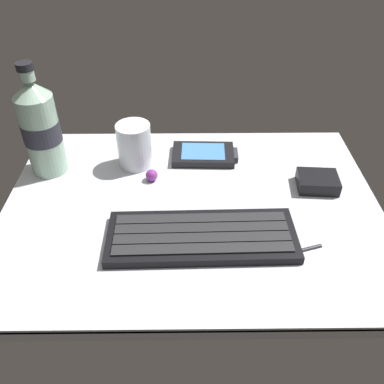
# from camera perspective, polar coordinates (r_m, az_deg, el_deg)

# --- Properties ---
(ground_plane) EXTENTS (0.64, 0.48, 0.03)m
(ground_plane) POSITION_cam_1_polar(r_m,az_deg,el_deg) (0.71, 0.00, -2.65)
(ground_plane) COLOR silver
(keyboard) EXTENTS (0.29, 0.12, 0.02)m
(keyboard) POSITION_cam_1_polar(r_m,az_deg,el_deg) (0.64, 1.36, -6.15)
(keyboard) COLOR black
(keyboard) RESTS_ON ground_plane
(handheld_device) EXTENTS (0.13, 0.08, 0.02)m
(handheld_device) POSITION_cam_1_polar(r_m,az_deg,el_deg) (0.81, 1.65, 5.22)
(handheld_device) COLOR black
(handheld_device) RESTS_ON ground_plane
(juice_cup) EXTENTS (0.06, 0.06, 0.09)m
(juice_cup) POSITION_cam_1_polar(r_m,az_deg,el_deg) (0.79, -7.94, 6.20)
(juice_cup) COLOR silver
(juice_cup) RESTS_ON ground_plane
(water_bottle) EXTENTS (0.07, 0.07, 0.21)m
(water_bottle) POSITION_cam_1_polar(r_m,az_deg,el_deg) (0.78, -20.22, 8.34)
(water_bottle) COLOR #9EC1A8
(water_bottle) RESTS_ON ground_plane
(charger_block) EXTENTS (0.07, 0.06, 0.02)m
(charger_block) POSITION_cam_1_polar(r_m,az_deg,el_deg) (0.77, 16.98, 1.36)
(charger_block) COLOR black
(charger_block) RESTS_ON ground_plane
(trackball_mouse) EXTENTS (0.02, 0.02, 0.02)m
(trackball_mouse) POSITION_cam_1_polar(r_m,az_deg,el_deg) (0.75, -5.60, 2.33)
(trackball_mouse) COLOR purple
(trackball_mouse) RESTS_ON ground_plane
(stylus_pen) EXTENTS (0.09, 0.03, 0.01)m
(stylus_pen) POSITION_cam_1_polar(r_m,az_deg,el_deg) (0.64, 13.84, -7.97)
(stylus_pen) COLOR #26262B
(stylus_pen) RESTS_ON ground_plane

